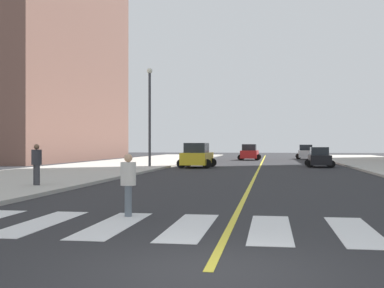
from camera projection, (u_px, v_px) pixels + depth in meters
name	position (u px, v px, depth m)	size (l,w,h in m)	color
ground_plane	(208.00, 272.00, 7.42)	(220.00, 220.00, 0.00)	#28282B
sidewalk_kerb_west	(39.00, 176.00, 29.05)	(10.00, 120.00, 0.15)	#B2ADA3
crosswalk_paint	(230.00, 228.00, 11.37)	(13.50, 4.00, 0.01)	silver
lane_divider_paint	(261.00, 165.00, 46.94)	(0.16, 80.00, 0.01)	yellow
low_rise_brick_west	(27.00, 62.00, 60.79)	(16.00, 32.00, 23.42)	brown
car_black_nearest	(319.00, 158.00, 42.17)	(2.35, 3.73, 1.66)	black
car_yellow_second	(197.00, 156.00, 41.36)	(2.90, 4.54, 2.00)	gold
car_red_third	(250.00, 153.00, 61.21)	(2.76, 4.34, 1.91)	red
car_white_fourth	(306.00, 152.00, 65.70)	(2.69, 4.22, 1.86)	silver
pedestrian_crossing	(128.00, 182.00, 13.21)	(0.40, 0.40, 1.63)	slate
pedestrian_walking_west	(37.00, 162.00, 21.56)	(0.43, 0.43, 1.74)	#38383D
street_lamp	(150.00, 109.00, 40.27)	(0.44, 0.44, 7.80)	#38383D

